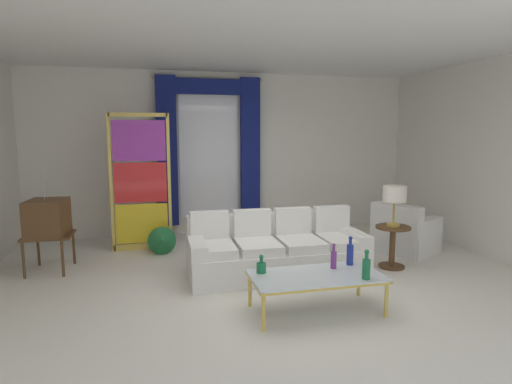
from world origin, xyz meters
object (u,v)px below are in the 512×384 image
Objects in this scene: peacock_figurine at (162,241)px; table_lamp_brass at (395,196)px; bottle_amber_squat at (334,259)px; bottle_blue_decanter at (350,253)px; couch_white_long at (276,251)px; armchair_white at (404,235)px; stained_glass_divider at (141,185)px; coffee_table at (316,277)px; vintage_tv at (47,219)px; round_side_table at (392,243)px; bottle_ruby_flask at (261,267)px; bottle_crystal_tall at (366,267)px.

table_lamp_brass reaches higher than peacock_figurine.
bottle_blue_decanter is at bearing 18.39° from bottle_amber_squat.
couch_white_long is 2.31m from armchair_white.
coffee_table is at bearing -57.53° from stained_glass_divider.
vintage_tv reaches higher than coffee_table.
peacock_figurine reaches higher than coffee_table.
table_lamp_brass is (1.59, 1.14, 0.65)m from coffee_table.
bottle_blue_decanter is at bearing -48.08° from peacock_figurine.
peacock_figurine is at bearing 156.60° from round_side_table.
armchair_white reaches higher than round_side_table.
bottle_ruby_flask is 0.33× the size of peacock_figurine.
peacock_figurine is at bearing -54.03° from stained_glass_divider.
bottle_amber_squat is at bearing -143.37° from table_lamp_brass.
bottle_blue_decanter reaches higher than coffee_table.
bottle_amber_squat is 1.67m from round_side_table.
bottle_blue_decanter is at bearing -62.01° from couch_white_long.
peacock_figurine is at bearing 140.60° from couch_white_long.
bottle_crystal_tall is 1.57× the size of bottle_ruby_flask.
bottle_crystal_tall is at bearing -54.03° from peacock_figurine.
armchair_white is at bearing -3.59° from vintage_tv.
bottle_blue_decanter reaches higher than bottle_amber_squat.
bottle_crystal_tall is 0.28× the size of armchair_white.
armchair_white reaches higher than bottle_crystal_tall.
vintage_tv is at bearing 142.88° from bottle_ruby_flask.
table_lamp_brass is (3.15, -1.36, 0.81)m from peacock_figurine.
bottle_blue_decanter is 0.47m from bottle_crystal_tall.
vintage_tv is at bearing 149.60° from bottle_amber_squat.
stained_glass_divider is at bearing 131.07° from bottle_blue_decanter.
bottle_blue_decanter is 1.66× the size of bottle_ruby_flask.
bottle_amber_squat reaches higher than peacock_figurine.
peacock_figurine is (-2.05, 2.28, -0.32)m from bottle_blue_decanter.
bottle_crystal_tall is 0.23× the size of vintage_tv.
table_lamp_brass is (-0.59, -0.63, 0.74)m from armchair_white.
bottle_crystal_tall is 0.55× the size of table_lamp_brass.
bottle_crystal_tall is at bearing -129.74° from table_lamp_brass.
coffee_table is at bearing -58.14° from peacock_figurine.
bottle_amber_squat reaches higher than round_side_table.
bottle_ruby_flask is 2.35m from round_side_table.
bottle_blue_decanter is at bearing -48.93° from stained_glass_divider.
table_lamp_brass reaches higher than bottle_ruby_flask.
armchair_white is at bearing 12.08° from couch_white_long.
table_lamp_brass is (4.66, -0.96, 0.30)m from vintage_tv.
coffee_table is 1.96m from round_side_table.
round_side_table reaches higher than peacock_figurine.
peacock_figurine is 3.43m from round_side_table.
stained_glass_divider is 3.70× the size of round_side_table.
bottle_ruby_flask is 3.16m from vintage_tv.
vintage_tv reaches higher than bottle_ruby_flask.
bottle_blue_decanter is at bearing -140.29° from round_side_table.
bottle_blue_decanter is 0.55× the size of peacock_figurine.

